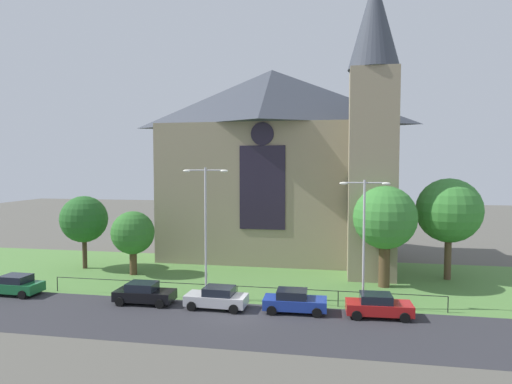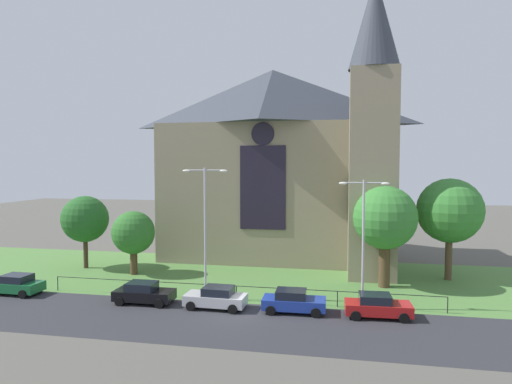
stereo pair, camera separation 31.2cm
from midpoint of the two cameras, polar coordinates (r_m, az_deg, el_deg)
name	(u,v)px [view 2 (the right image)]	position (r m, az deg, el deg)	size (l,w,h in m)	color
ground	(263,276)	(40.55, 1.13, -10.62)	(160.00, 160.00, 0.00)	#56544C
road_asphalt	(230,323)	(29.29, -3.03, -16.21)	(120.00, 8.00, 0.01)	#2D2D33
grass_verge	(259,282)	(38.64, 0.62, -11.33)	(120.00, 20.00, 0.01)	#517F3D
church_building	(279,161)	(48.05, 3.10, 3.93)	(23.20, 16.20, 26.00)	gray
iron_railing	(236,288)	(33.32, -2.23, -12.03)	(28.89, 0.07, 1.13)	black
tree_right_far	(450,211)	(41.86, 23.51, -2.20)	(5.50, 5.50, 8.72)	brown
tree_left_far	(85,219)	(45.86, -20.65, -3.23)	(4.41, 4.41, 6.92)	#423021
tree_left_near	(133,233)	(42.01, -15.06, -5.02)	(3.85, 3.85, 5.73)	#4C3823
tree_right_near	(385,219)	(37.61, 16.26, -3.24)	(5.08, 5.08, 8.19)	#4C3823
streetlamp_near	(205,218)	(32.84, -6.20, -3.28)	(3.37, 0.26, 9.67)	#B2B2B7
streetlamp_far	(363,228)	(31.49, 13.71, -4.46)	(3.37, 0.26, 8.85)	#B2B2B7
parked_car_green	(15,284)	(39.52, -28.00, -10.29)	(4.24, 2.11, 1.51)	#196033
parked_car_black	(144,293)	(33.77, -13.76, -12.30)	(4.23, 2.07, 1.51)	black
parked_car_silver	(216,298)	(31.87, -4.78, -13.17)	(4.25, 2.13, 1.51)	#B7B7BC
parked_car_blue	(293,301)	(31.08, 5.05, -13.61)	(4.24, 2.11, 1.51)	#1E3899
parked_car_red	(377,306)	(31.06, 15.38, -13.73)	(4.28, 2.19, 1.51)	#B21919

